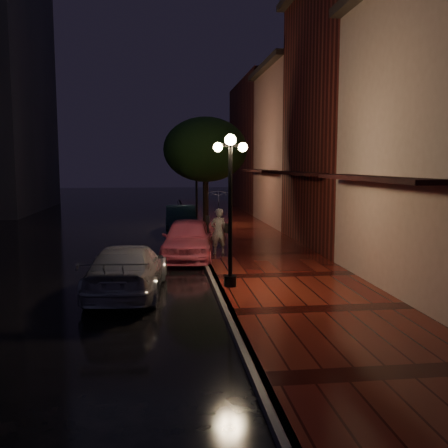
# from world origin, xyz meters

# --- Properties ---
(ground) EXTENTS (120.00, 120.00, 0.00)m
(ground) POSITION_xyz_m (0.00, 0.00, 0.00)
(ground) COLOR black
(ground) RESTS_ON ground
(sidewalk) EXTENTS (4.50, 60.00, 0.15)m
(sidewalk) POSITION_xyz_m (2.25, 0.00, 0.07)
(sidewalk) COLOR #4C110D
(sidewalk) RESTS_ON ground
(curb) EXTENTS (0.25, 60.00, 0.15)m
(curb) POSITION_xyz_m (0.00, 0.00, 0.07)
(curb) COLOR #595451
(curb) RESTS_ON ground
(storefront_mid) EXTENTS (5.00, 8.00, 11.00)m
(storefront_mid) POSITION_xyz_m (7.00, 2.00, 5.50)
(storefront_mid) COLOR #511914
(storefront_mid) RESTS_ON ground
(storefront_far) EXTENTS (5.00, 8.00, 9.00)m
(storefront_far) POSITION_xyz_m (7.00, 10.00, 4.50)
(storefront_far) COLOR #8C5951
(storefront_far) RESTS_ON ground
(storefront_extra) EXTENTS (5.00, 12.00, 10.00)m
(storefront_extra) POSITION_xyz_m (7.00, 20.00, 5.00)
(storefront_extra) COLOR #511914
(storefront_extra) RESTS_ON ground
(streetlamp_near) EXTENTS (0.96, 0.36, 4.31)m
(streetlamp_near) POSITION_xyz_m (0.35, -5.00, 2.60)
(streetlamp_near) COLOR black
(streetlamp_near) RESTS_ON sidewalk
(streetlamp_far) EXTENTS (0.96, 0.36, 4.31)m
(streetlamp_far) POSITION_xyz_m (0.35, 9.00, 2.60)
(streetlamp_far) COLOR black
(streetlamp_far) RESTS_ON sidewalk
(street_tree) EXTENTS (4.16, 4.16, 5.80)m
(street_tree) POSITION_xyz_m (0.61, 5.99, 4.24)
(street_tree) COLOR black
(street_tree) RESTS_ON sidewalk
(pink_car) EXTENTS (2.37, 4.80, 1.57)m
(pink_car) POSITION_xyz_m (-0.60, 0.03, 0.79)
(pink_car) COLOR #F26381
(pink_car) RESTS_ON ground
(navy_car) EXTENTS (1.62, 4.43, 1.45)m
(navy_car) POSITION_xyz_m (-0.60, 7.43, 0.72)
(navy_car) COLOR black
(navy_car) RESTS_ON ground
(silver_car) EXTENTS (2.33, 4.98, 1.40)m
(silver_car) POSITION_xyz_m (-2.54, -5.00, 0.70)
(silver_car) COLOR #9C9CA3
(silver_car) RESTS_ON ground
(woman_with_umbrella) EXTENTS (1.04, 1.06, 2.50)m
(woman_with_umbrella) POSITION_xyz_m (0.60, 0.20, 1.80)
(woman_with_umbrella) COLOR silver
(woman_with_umbrella) RESTS_ON sidewalk
(parking_meter) EXTENTS (0.16, 0.13, 1.47)m
(parking_meter) POSITION_xyz_m (0.22, 0.50, 1.04)
(parking_meter) COLOR black
(parking_meter) RESTS_ON sidewalk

